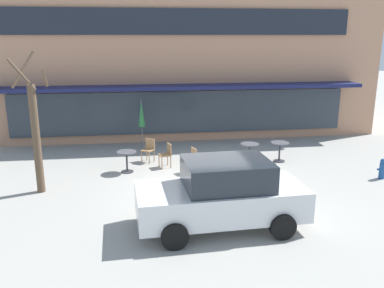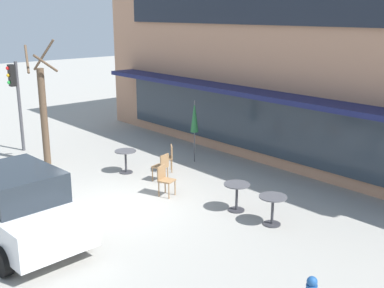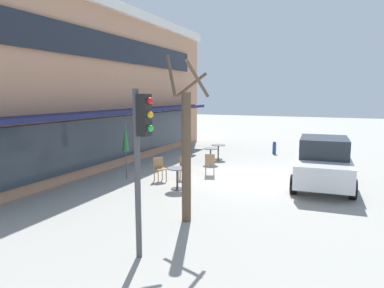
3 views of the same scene
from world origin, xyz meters
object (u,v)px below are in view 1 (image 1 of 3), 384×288
object	(u,v)px
patio_umbrella_green_folded	(141,114)
parked_sedan	(222,194)
fire_hydrant	(382,169)
street_tree	(36,133)
cafe_chair_0	(167,153)
cafe_table_near_wall	(127,158)
cafe_table_by_tree	(249,150)
cafe_table_streetside	(280,149)
cafe_chair_1	(149,148)
cafe_chair_2	(197,158)

from	to	relation	value
patio_umbrella_green_folded	parked_sedan	distance (m)	7.42
fire_hydrant	street_tree	bearing A→B (deg)	178.36
cafe_chair_0	cafe_table_near_wall	bearing A→B (deg)	-164.93
cafe_table_near_wall	street_tree	world-z (taller)	street_tree
cafe_table_by_tree	street_tree	bearing A→B (deg)	-164.63
cafe_table_streetside	cafe_table_by_tree	world-z (taller)	same
cafe_chair_1	cafe_chair_2	size ratio (longest dim) A/B	1.00
cafe_table_by_tree	cafe_chair_0	size ratio (longest dim) A/B	0.85
patio_umbrella_green_folded	cafe_chair_2	distance (m)	3.55
cafe_chair_2	parked_sedan	distance (m)	4.35
cafe_chair_2	cafe_table_near_wall	bearing A→B (deg)	173.02
cafe_chair_1	street_tree	bearing A→B (deg)	-142.02
cafe_table_near_wall	cafe_table_by_tree	size ratio (longest dim) A/B	1.00
cafe_table_streetside	cafe_chair_2	bearing A→B (deg)	-166.82
cafe_table_streetside	cafe_chair_2	xyz separation A→B (m)	(-3.34, -0.78, 0.01)
cafe_chair_1	fire_hydrant	distance (m)	8.35
cafe_table_by_tree	cafe_chair_0	xyz separation A→B (m)	(-3.16, -0.07, 0.01)
cafe_table_by_tree	patio_umbrella_green_folded	world-z (taller)	patio_umbrella_green_folded
cafe_table_near_wall	cafe_table_by_tree	bearing A→B (deg)	5.66
cafe_table_streetside	cafe_chair_2	size ratio (longest dim) A/B	0.85
parked_sedan	cafe_chair_0	bearing A→B (deg)	101.50
cafe_table_near_wall	cafe_table_streetside	size ratio (longest dim) A/B	1.00
cafe_table_near_wall	cafe_table_by_tree	xyz separation A→B (m)	(4.60, 0.46, 0.00)
patio_umbrella_green_folded	cafe_table_streetside	bearing A→B (deg)	-21.25
patio_umbrella_green_folded	cafe_chair_2	size ratio (longest dim) A/B	2.47
cafe_table_near_wall	cafe_table_streetside	bearing A→B (deg)	4.75
cafe_chair_1	fire_hydrant	bearing A→B (deg)	-21.14
street_tree	fire_hydrant	xyz separation A→B (m)	(11.23, -0.32, -1.52)
street_tree	cafe_chair_1	bearing A→B (deg)	37.98
cafe_chair_0	patio_umbrella_green_folded	bearing A→B (deg)	111.90
cafe_table_by_tree	fire_hydrant	world-z (taller)	cafe_table_by_tree
cafe_chair_1	cafe_table_streetside	bearing A→B (deg)	-7.71
cafe_table_by_tree	street_tree	world-z (taller)	street_tree
cafe_chair_2	fire_hydrant	world-z (taller)	cafe_chair_2
cafe_table_by_tree	patio_umbrella_green_folded	size ratio (longest dim) A/B	0.35
parked_sedan	street_tree	world-z (taller)	street_tree
cafe_table_near_wall	cafe_chair_2	bearing A→B (deg)	-6.98
patio_umbrella_green_folded	cafe_table_near_wall	bearing A→B (deg)	-103.29
cafe_table_by_tree	cafe_chair_0	bearing A→B (deg)	-178.78
cafe_table_near_wall	cafe_chair_1	xyz separation A→B (m)	(0.82, 1.16, 0.01)
cafe_table_streetside	cafe_table_by_tree	xyz separation A→B (m)	(-1.20, -0.03, 0.00)
cafe_chair_2	street_tree	bearing A→B (deg)	-166.40
cafe_chair_0	cafe_chair_1	distance (m)	0.99
cafe_table_near_wall	cafe_chair_0	world-z (taller)	cafe_chair_0
cafe_chair_1	parked_sedan	distance (m)	6.03
cafe_table_streetside	cafe_chair_2	distance (m)	3.43
patio_umbrella_green_folded	fire_hydrant	size ratio (longest dim) A/B	3.12
cafe_chair_0	cafe_table_by_tree	bearing A→B (deg)	1.22
patio_umbrella_green_folded	parked_sedan	bearing A→B (deg)	-75.29
patio_umbrella_green_folded	cafe_chair_2	world-z (taller)	patio_umbrella_green_folded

